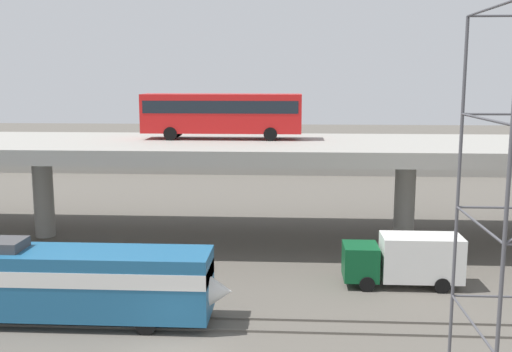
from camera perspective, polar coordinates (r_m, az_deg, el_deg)
name	(u,v)px	position (r m, az deg, el deg)	size (l,w,h in m)	color
rail_strip_near	(182,329)	(30.38, -7.04, -14.15)	(110.00, 0.12, 0.12)	#59544C
rail_strip_far	(187,317)	(31.71, -6.55, -13.10)	(110.00, 0.12, 0.12)	#59544C
train_locomotive	(69,280)	(31.76, -17.19, -9.33)	(16.71, 3.04, 4.18)	#1E5984
highway_overpass	(220,150)	(44.74, -3.37, 2.45)	(96.00, 12.66, 7.44)	gray
transit_bus_on_overpass	(222,112)	(45.91, -3.22, 6.07)	(12.00, 2.68, 3.40)	red
service_truck_west	(406,259)	(36.60, 13.93, -7.60)	(6.80, 2.46, 3.04)	#0C4C26
pier_parking_lot	(252,162)	(80.07, -0.42, 1.31)	(73.32, 10.39, 1.77)	gray
parked_car_0	(251,150)	(79.35, -0.43, 2.45)	(4.51, 1.94, 1.50)	#515459
parked_car_1	(81,151)	(82.07, -16.19, 2.31)	(4.28, 2.00, 1.50)	#515459
parked_car_2	(73,148)	(85.16, -16.89, 2.52)	(4.28, 1.90, 1.50)	maroon
parked_car_3	(185,148)	(81.86, -6.72, 2.60)	(4.55, 1.92, 1.50)	black
parked_car_4	(345,150)	(80.58, 8.43, 2.45)	(4.42, 1.85, 1.50)	#B7B7BC
parked_car_5	(77,146)	(87.38, -16.50, 2.70)	(4.68, 1.96, 1.50)	silver
parked_car_6	(420,152)	(80.54, 15.23, 2.22)	(4.60, 1.95, 1.50)	navy
parked_car_7	(145,148)	(83.45, -10.40, 2.64)	(4.09, 1.86, 1.50)	maroon
harbor_water	(260,148)	(102.96, 0.43, 2.63)	(140.00, 36.00, 0.01)	navy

